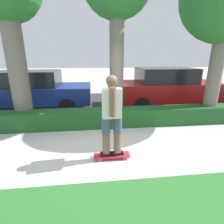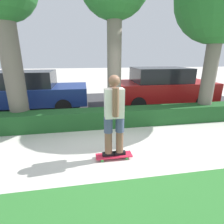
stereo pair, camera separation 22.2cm
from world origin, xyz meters
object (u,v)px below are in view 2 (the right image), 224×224
(skateboard, at_px, (114,155))
(parked_car_front, at_px, (26,91))
(skater_person, at_px, (114,115))
(parked_car_middle, at_px, (161,86))

(skateboard, bearing_deg, parked_car_front, 124.84)
(skater_person, bearing_deg, parked_car_front, 124.84)
(parked_car_middle, bearing_deg, skater_person, -124.39)
(skater_person, xyz_separation_m, parked_car_front, (-2.81, 4.03, -0.19))
(skater_person, bearing_deg, parked_car_middle, 54.56)
(skater_person, relative_size, parked_car_middle, 0.38)
(skater_person, height_order, parked_car_front, skater_person)
(skateboard, relative_size, parked_car_front, 0.17)
(parked_car_front, bearing_deg, parked_car_middle, -0.03)
(skateboard, relative_size, parked_car_middle, 0.18)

